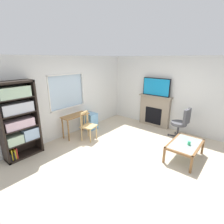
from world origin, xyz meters
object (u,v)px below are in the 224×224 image
(fireplace, at_px, (155,111))
(coffee_table, at_px, (185,145))
(desk_under_window, at_px, (75,119))
(bookshelf, at_px, (18,118))
(tv, at_px, (156,87))
(sippy_cup, at_px, (189,143))
(wooden_chair, at_px, (88,126))
(office_chair, at_px, (182,122))
(plastic_drawer_unit, at_px, (91,121))

(fireplace, relative_size, coffee_table, 1.14)
(desk_under_window, bearing_deg, bookshelf, 176.31)
(fireplace, bearing_deg, coffee_table, -133.98)
(tv, relative_size, sippy_cup, 11.29)
(fireplace, distance_m, tv, 0.90)
(wooden_chair, xyz_separation_m, fireplace, (2.40, -1.06, 0.12))
(office_chair, bearing_deg, wooden_chair, 131.22)
(wooden_chair, bearing_deg, office_chair, -48.78)
(wooden_chair, relative_size, tv, 0.89)
(desk_under_window, xyz_separation_m, sippy_cup, (0.87, -3.29, -0.12))
(bookshelf, bearing_deg, wooden_chair, -19.80)
(desk_under_window, distance_m, wooden_chair, 0.53)
(wooden_chair, distance_m, plastic_drawer_unit, 0.88)
(plastic_drawer_unit, height_order, office_chair, office_chair)
(desk_under_window, distance_m, office_chair, 3.39)
(fireplace, distance_m, sippy_cup, 2.35)
(coffee_table, bearing_deg, sippy_cup, -105.19)
(plastic_drawer_unit, bearing_deg, sippy_cup, -87.41)
(bookshelf, xyz_separation_m, office_chair, (3.67, -2.84, -0.49))
(bookshelf, height_order, office_chair, bookshelf)
(wooden_chair, bearing_deg, desk_under_window, 97.23)
(office_chair, distance_m, sippy_cup, 1.27)
(tv, bearing_deg, wooden_chair, 156.02)
(coffee_table, bearing_deg, wooden_chair, 107.23)
(desk_under_window, distance_m, fireplace, 2.93)
(tv, bearing_deg, plastic_drawer_unit, 136.75)
(sippy_cup, bearing_deg, wooden_chair, 106.23)
(plastic_drawer_unit, xyz_separation_m, coffee_table, (0.18, -3.25, 0.08))
(wooden_chair, xyz_separation_m, sippy_cup, (0.81, -2.78, 0.00))
(fireplace, bearing_deg, desk_under_window, 147.46)
(wooden_chair, bearing_deg, plastic_drawer_unit, 40.65)
(fireplace, height_order, sippy_cup, fireplace)
(plastic_drawer_unit, bearing_deg, desk_under_window, -176.04)
(desk_under_window, xyz_separation_m, tv, (2.45, -1.58, 0.90))
(desk_under_window, bearing_deg, office_chair, -53.69)
(plastic_drawer_unit, bearing_deg, tv, -43.25)
(desk_under_window, relative_size, sippy_cup, 10.05)
(plastic_drawer_unit, relative_size, fireplace, 0.47)
(wooden_chair, distance_m, sippy_cup, 2.90)
(bookshelf, xyz_separation_m, sippy_cup, (2.54, -3.40, -0.58))
(coffee_table, bearing_deg, office_chair, 23.03)
(desk_under_window, relative_size, coffee_table, 0.83)
(bookshelf, xyz_separation_m, desk_under_window, (1.66, -0.11, -0.46))
(desk_under_window, bearing_deg, wooden_chair, -82.77)
(office_chair, bearing_deg, sippy_cup, -153.60)
(wooden_chair, distance_m, office_chair, 2.95)
(desk_under_window, distance_m, coffee_table, 3.33)
(desk_under_window, bearing_deg, tv, -32.74)
(bookshelf, relative_size, tv, 1.93)
(bookshelf, bearing_deg, plastic_drawer_unit, -1.37)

